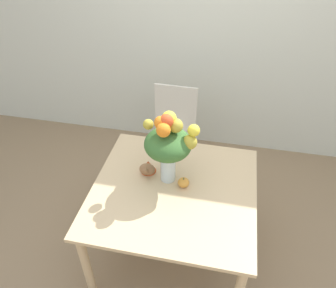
{
  "coord_description": "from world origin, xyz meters",
  "views": [
    {
      "loc": [
        0.28,
        -1.56,
        2.39
      ],
      "look_at": [
        -0.06,
        0.09,
        1.05
      ],
      "focal_mm": 35.0,
      "sensor_mm": 36.0,
      "label": 1
    }
  ],
  "objects_px": {
    "turkey_figurine": "(148,167)",
    "pumpkin": "(183,182)",
    "flower_vase": "(169,143)",
    "dining_chair_near_window": "(173,137)"
  },
  "relations": [
    {
      "from": "turkey_figurine",
      "to": "dining_chair_near_window",
      "type": "distance_m",
      "value": 0.82
    },
    {
      "from": "flower_vase",
      "to": "dining_chair_near_window",
      "type": "relative_size",
      "value": 0.57
    },
    {
      "from": "flower_vase",
      "to": "turkey_figurine",
      "type": "bearing_deg",
      "value": 169.13
    },
    {
      "from": "flower_vase",
      "to": "turkey_figurine",
      "type": "xyz_separation_m",
      "value": [
        -0.16,
        0.03,
        -0.28
      ]
    },
    {
      "from": "dining_chair_near_window",
      "to": "turkey_figurine",
      "type": "bearing_deg",
      "value": -91.72
    },
    {
      "from": "turkey_figurine",
      "to": "dining_chair_near_window",
      "type": "bearing_deg",
      "value": 87.2
    },
    {
      "from": "turkey_figurine",
      "to": "pumpkin",
      "type": "bearing_deg",
      "value": -16.64
    },
    {
      "from": "pumpkin",
      "to": "turkey_figurine",
      "type": "bearing_deg",
      "value": 163.36
    },
    {
      "from": "dining_chair_near_window",
      "to": "pumpkin",
      "type": "bearing_deg",
      "value": -73.06
    },
    {
      "from": "flower_vase",
      "to": "pumpkin",
      "type": "xyz_separation_m",
      "value": [
        0.12,
        -0.05,
        -0.29
      ]
    }
  ]
}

